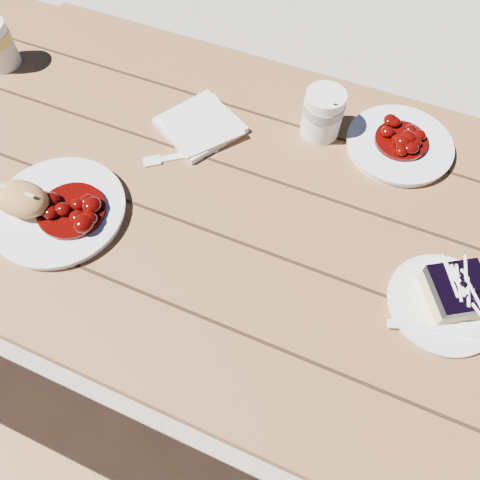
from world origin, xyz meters
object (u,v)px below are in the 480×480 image
at_px(dessert_plate, 442,304).
at_px(second_plate, 399,145).
at_px(blueberry_cake, 457,291).
at_px(bread_roll, 21,199).
at_px(picnic_table, 182,224).
at_px(coffee_cup, 323,114).
at_px(main_plate, 59,211).

xyz_separation_m(dessert_plate, second_plate, (-0.15, 0.32, 0.00)).
height_order(dessert_plate, blueberry_cake, blueberry_cake).
height_order(bread_roll, second_plate, bread_roll).
height_order(picnic_table, blueberry_cake, blueberry_cake).
relative_size(dessert_plate, coffee_cup, 1.77).
xyz_separation_m(bread_roll, coffee_cup, (0.45, 0.42, 0.01)).
bearing_deg(coffee_cup, picnic_table, -132.95).
height_order(blueberry_cake, second_plate, blueberry_cake).
xyz_separation_m(dessert_plate, blueberry_cake, (0.01, 0.02, 0.03)).
bearing_deg(blueberry_cake, second_plate, 85.53).
relative_size(bread_roll, second_plate, 0.51).
height_order(main_plate, blueberry_cake, blueberry_cake).
bearing_deg(picnic_table, second_plate, 33.90).
bearing_deg(second_plate, coffee_cup, -172.74).
height_order(picnic_table, main_plate, main_plate).
relative_size(bread_roll, blueberry_cake, 0.89).
xyz_separation_m(picnic_table, blueberry_cake, (0.56, -0.04, 0.20)).
relative_size(dessert_plate, second_plate, 0.85).
distance_m(picnic_table, main_plate, 0.28).
xyz_separation_m(picnic_table, dessert_plate, (0.55, -0.06, 0.17)).
xyz_separation_m(blueberry_cake, second_plate, (-0.16, 0.31, -0.03)).
xyz_separation_m(main_plate, second_plate, (0.56, 0.42, 0.00)).
bearing_deg(dessert_plate, bread_roll, -171.21).
bearing_deg(dessert_plate, blueberry_cake, 56.31).
bearing_deg(picnic_table, coffee_cup, 47.05).
xyz_separation_m(main_plate, dessert_plate, (0.71, 0.10, -0.00)).
height_order(picnic_table, coffee_cup, coffee_cup).
xyz_separation_m(picnic_table, main_plate, (-0.16, -0.16, 0.17)).
distance_m(main_plate, dessert_plate, 0.72).
height_order(main_plate, second_plate, same).
bearing_deg(coffee_cup, dessert_plate, -43.37).
height_order(picnic_table, second_plate, second_plate).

